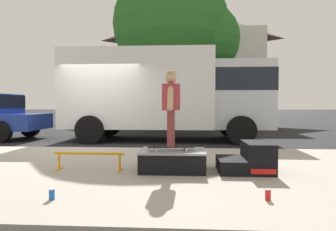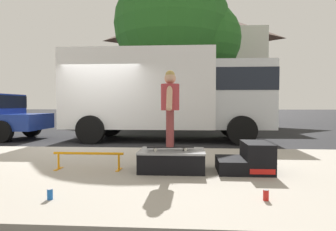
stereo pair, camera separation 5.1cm
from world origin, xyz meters
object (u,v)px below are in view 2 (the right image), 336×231
Objects in this scene: soda_can at (50,194)px; grind_rail at (88,157)px; skater_kid at (170,102)px; box_truck at (168,91)px; kicker_ramp at (249,159)px; street_tree_main at (179,29)px; soda_can_b at (266,195)px; skateboard at (170,147)px; skate_box at (172,160)px.

grind_rail is at bearing 93.26° from soda_can.
skater_kid is 0.18× the size of box_truck.
street_tree_main is (-1.49, 9.28, 4.52)m from kicker_ramp.
grind_rail reaches higher than soda_can.
skater_kid is at bearing 0.28° from grind_rail.
skater_kid is at bearing 129.11° from soda_can_b.
box_truck is (-0.40, 5.35, 1.18)m from skateboard.
grind_rail is 0.18× the size of box_truck.
skateboard is 10.25m from street_tree_main.
grind_rail is 1.42m from skateboard.
skate_box is 1.26× the size of kicker_ramp.
skateboard is 2.12m from soda_can.
skateboard reaches higher than skate_box.
skate_box is 8.72× the size of soda_can_b.
soda_can is 0.02× the size of street_tree_main.
grind_rail is 1.52× the size of skateboard.
kicker_ramp is 6.93× the size of soda_can_b.
street_tree_main reaches higher than skate_box.
skateboard is 6.35× the size of soda_can_b.
skate_box is 0.86× the size of skater_kid.
box_truck reaches higher than skate_box.
grind_rail is (-2.71, -0.02, 0.01)m from kicker_ramp.
box_truck reaches higher than kicker_ramp.
skater_kid is 2.36m from soda_can.
skater_kid is (-0.03, -0.02, 0.98)m from skate_box.
soda_can is 7.20m from box_truck.
soda_can_b is at bearing 3.20° from soda_can.
kicker_ramp is 6.93× the size of soda_can.
kicker_ramp is 5.76m from box_truck.
street_tree_main reaches higher than skater_kid.
soda_can_b is (-0.10, -1.50, -0.14)m from kicker_ramp.
box_truck is (1.01, 5.36, 1.36)m from grind_rail.
kicker_ramp reaches higher than skate_box.
street_tree_main is at bearing 91.31° from skate_box.
skater_kid is at bearing -45.00° from skateboard.
soda_can is 0.02× the size of box_truck.
kicker_ramp is 0.72× the size of grind_rail.
kicker_ramp is (1.27, -0.00, 0.02)m from skate_box.
skater_kid reaches higher than grind_rail.
kicker_ramp is 1.32m from skateboard.
skate_box is 2.13m from soda_can.
kicker_ramp is at bearing 32.14° from soda_can.
soda_can_b is at bearing -93.62° from kicker_ramp.
soda_can is (-1.34, -1.64, -0.12)m from skate_box.
street_tree_main is (1.13, 10.93, 4.66)m from soda_can.
soda_can_b is at bearing -51.89° from skate_box.
skate_box reaches higher than soda_can_b.
skateboard is 0.12× the size of box_truck.
skateboard is at bearing -152.53° from skate_box.
skate_box is 1.91m from soda_can_b.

